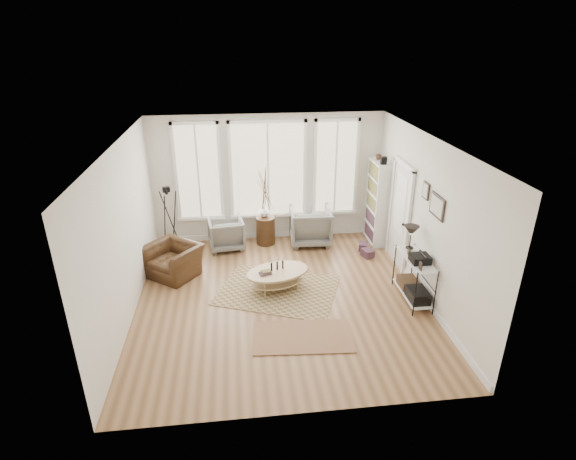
{
  "coord_description": "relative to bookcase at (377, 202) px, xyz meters",
  "views": [
    {
      "loc": [
        -0.71,
        -7.03,
        4.51
      ],
      "look_at": [
        0.2,
        0.6,
        1.1
      ],
      "focal_mm": 28.0,
      "sensor_mm": 36.0,
      "label": 1
    }
  ],
  "objects": [
    {
      "name": "coffee_table",
      "position": [
        -2.47,
        -1.88,
        -0.66
      ],
      "size": [
        1.37,
        1.08,
        0.55
      ],
      "color": "tan",
      "rests_on": "ground"
    },
    {
      "name": "bookcase",
      "position": [
        0.0,
        0.0,
        0.0
      ],
      "size": [
        0.31,
        0.85,
        2.06
      ],
      "color": "white",
      "rests_on": "ground"
    },
    {
      "name": "bay_window",
      "position": [
        -2.44,
        0.49,
        0.65
      ],
      "size": [
        4.14,
        0.12,
        2.24
      ],
      "color": "tan",
      "rests_on": "ground"
    },
    {
      "name": "book_stack_far",
      "position": [
        -0.39,
        -0.79,
        -0.87
      ],
      "size": [
        0.27,
        0.31,
        0.17
      ],
      "primitive_type": "cube",
      "rotation": [
        0.0,
        0.0,
        0.29
      ],
      "color": "maroon",
      "rests_on": "ground"
    },
    {
      "name": "tripod_camera",
      "position": [
        -4.64,
        0.02,
        -0.27
      ],
      "size": [
        0.52,
        0.52,
        1.49
      ],
      "color": "black",
      "rests_on": "ground"
    },
    {
      "name": "door",
      "position": [
        0.13,
        -1.08,
        0.17
      ],
      "size": [
        0.09,
        1.06,
        2.22
      ],
      "color": "silver",
      "rests_on": "ground"
    },
    {
      "name": "side_table",
      "position": [
        -2.54,
        0.15,
        -0.09
      ],
      "size": [
        0.43,
        0.43,
        1.81
      ],
      "color": "#3B2514",
      "rests_on": "ground"
    },
    {
      "name": "armchair_right",
      "position": [
        -1.52,
        0.07,
        -0.53
      ],
      "size": [
        0.95,
        0.97,
        0.85
      ],
      "primitive_type": "imported",
      "rotation": [
        0.0,
        0.0,
        3.09
      ],
      "color": "slate",
      "rests_on": "ground"
    },
    {
      "name": "wall_art",
      "position": [
        0.14,
        -2.49,
        0.92
      ],
      "size": [
        0.04,
        0.88,
        0.44
      ],
      "color": "black",
      "rests_on": "ground"
    },
    {
      "name": "accent_chair",
      "position": [
        -4.49,
        -1.08,
        -0.63
      ],
      "size": [
        1.31,
        1.29,
        0.64
      ],
      "primitive_type": "imported",
      "rotation": [
        0.0,
        0.0,
        -0.66
      ],
      "color": "#3B2514",
      "rests_on": "ground"
    },
    {
      "name": "book_stack_near",
      "position": [
        -0.39,
        -0.45,
        -0.87
      ],
      "size": [
        0.27,
        0.3,
        0.16
      ],
      "primitive_type": "cube",
      "rotation": [
        0.0,
        0.0,
        -0.32
      ],
      "color": "maroon",
      "rests_on": "ground"
    },
    {
      "name": "vase",
      "position": [
        -2.56,
        0.22,
        -0.19
      ],
      "size": [
        0.28,
        0.28,
        0.24
      ],
      "primitive_type": "imported",
      "rotation": [
        0.0,
        0.0,
        -0.26
      ],
      "color": "silver",
      "rests_on": "side_table"
    },
    {
      "name": "rug_main",
      "position": [
        -2.47,
        -1.95,
        -0.95
      ],
      "size": [
        2.59,
        2.28,
        0.01
      ],
      "primitive_type": "cube",
      "rotation": [
        0.0,
        0.0,
        -0.38
      ],
      "color": "brown",
      "rests_on": "ground"
    },
    {
      "name": "armchair_left",
      "position": [
        -3.44,
        0.02,
        -0.6
      ],
      "size": [
        0.85,
        0.87,
        0.71
      ],
      "primitive_type": "imported",
      "rotation": [
        0.0,
        0.0,
        3.27
      ],
      "color": "slate",
      "rests_on": "ground"
    },
    {
      "name": "rug_runner",
      "position": [
        -2.21,
        -3.41,
        -0.94
      ],
      "size": [
        1.66,
        1.0,
        0.01
      ],
      "primitive_type": "cube",
      "rotation": [
        0.0,
        0.0,
        -0.07
      ],
      "color": "maroon",
      "rests_on": "ground"
    },
    {
      "name": "low_shelf",
      "position": [
        -0.06,
        -2.52,
        -0.44
      ],
      "size": [
        0.38,
        1.08,
        1.3
      ],
      "color": "white",
      "rests_on": "ground"
    },
    {
      "name": "room",
      "position": [
        -2.42,
        -2.2,
        0.47
      ],
      "size": [
        5.5,
        5.54,
        2.9
      ],
      "color": "#956A44",
      "rests_on": "ground"
    }
  ]
}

